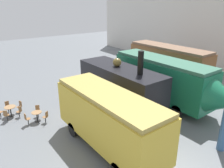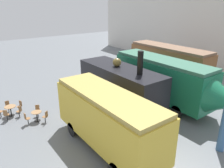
{
  "view_description": "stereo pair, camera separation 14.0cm",
  "coord_description": "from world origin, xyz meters",
  "views": [
    {
      "loc": [
        12.53,
        -9.09,
        7.88
      ],
      "look_at": [
        -0.81,
        1.0,
        1.6
      ],
      "focal_mm": 35.0,
      "sensor_mm": 36.0,
      "label": 1
    },
    {
      "loc": [
        12.62,
        -8.98,
        7.88
      ],
      "look_at": [
        -0.81,
        1.0,
        1.6
      ],
      "focal_mm": 35.0,
      "sensor_mm": 36.0,
      "label": 2
    }
  ],
  "objects": [
    {
      "name": "passenger_coach_wooden",
      "position": [
        -1.51,
        8.82,
        2.22
      ],
      "size": [
        8.94,
        2.41,
        3.71
      ],
      "color": "brown",
      "rests_on": "ground_plane"
    },
    {
      "name": "cafe_chair_3",
      "position": [
        -2.72,
        -6.85,
        0.51
      ],
      "size": [
        0.4,
        0.4,
        0.87
      ],
      "rotation": [
        0.0,
        0.0,
        8.82
      ],
      "color": "black",
      "rests_on": "ground_plane"
    },
    {
      "name": "backdrop_wall",
      "position": [
        0.0,
        15.89,
        4.5
      ],
      "size": [
        44.0,
        0.15,
        9.0
      ],
      "color": "silver",
      "rests_on": "ground_plane"
    },
    {
      "name": "cafe_table_mid",
      "position": [
        -1.42,
        -5.14,
        0.52
      ],
      "size": [
        0.7,
        0.7,
        0.71
      ],
      "color": "black",
      "rests_on": "ground_plane"
    },
    {
      "name": "cafe_chair_1",
      "position": [
        -4.13,
        -6.43,
        0.51
      ],
      "size": [
        0.36,
        0.36,
        0.87
      ],
      "rotation": [
        0.0,
        0.0,
        6.31
      ],
      "color": "black",
      "rests_on": "ground_plane"
    },
    {
      "name": "cafe_chair_6",
      "position": [
        -2.08,
        -4.85,
        0.51
      ],
      "size": [
        0.4,
        0.38,
        0.87
      ],
      "rotation": [
        0.0,
        0.0,
        5.87
      ],
      "color": "black",
      "rests_on": "ground_plane"
    },
    {
      "name": "cafe_chair_5",
      "position": [
        -0.84,
        -4.71,
        0.51
      ],
      "size": [
        0.4,
        0.4,
        0.87
      ],
      "rotation": [
        0.0,
        0.0,
        3.78
      ],
      "color": "black",
      "rests_on": "ground_plane"
    },
    {
      "name": "visitor_person",
      "position": [
        -1.1,
        -1.29,
        0.88
      ],
      "size": [
        0.34,
        0.34,
        1.63
      ],
      "color": "#262633",
      "rests_on": "ground_plane"
    },
    {
      "name": "ground_plane",
      "position": [
        0.0,
        0.0,
        0.0
      ],
      "size": [
        80.0,
        80.0,
        0.0
      ],
      "primitive_type": "plane",
      "color": "slate"
    },
    {
      "name": "cafe_table_near",
      "position": [
        -3.36,
        -6.41,
        0.57
      ],
      "size": [
        0.8,
        0.8,
        0.74
      ],
      "color": "black",
      "rests_on": "ground_plane"
    },
    {
      "name": "cafe_chair_4",
      "position": [
        -2.75,
        -5.94,
        0.51
      ],
      "size": [
        0.4,
        0.4,
        0.87
      ],
      "rotation": [
        0.0,
        0.0,
        10.08
      ],
      "color": "black",
      "rests_on": "ground_plane"
    },
    {
      "name": "steam_locomotive",
      "position": [
        0.68,
        0.64,
        2.13
      ],
      "size": [
        7.51,
        2.46,
        4.99
      ],
      "color": "black",
      "rests_on": "ground_plane"
    },
    {
      "name": "streamlined_locomotive",
      "position": [
        2.21,
        4.32,
        2.1
      ],
      "size": [
        10.7,
        2.43,
        3.68
      ],
      "color": "#196B47",
      "rests_on": "ground_plane"
    },
    {
      "name": "passenger_coach_vintage",
      "position": [
        3.96,
        -2.86,
        1.97
      ],
      "size": [
        7.52,
        2.42,
        3.39
      ],
      "color": "gold",
      "rests_on": "ground_plane"
    },
    {
      "name": "cafe_chair_7",
      "position": [
        -1.34,
        -5.86,
        0.51
      ],
      "size": [
        0.36,
        0.37,
        0.87
      ],
      "rotation": [
        0.0,
        0.0,
        7.97
      ],
      "color": "black",
      "rests_on": "ground_plane"
    },
    {
      "name": "cafe_chair_0",
      "position": [
        -3.62,
        -5.68,
        0.51
      ],
      "size": [
        0.37,
        0.39,
        0.87
      ],
      "rotation": [
        0.0,
        0.0,
        5.05
      ],
      "color": "black",
      "rests_on": "ground_plane"
    }
  ]
}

